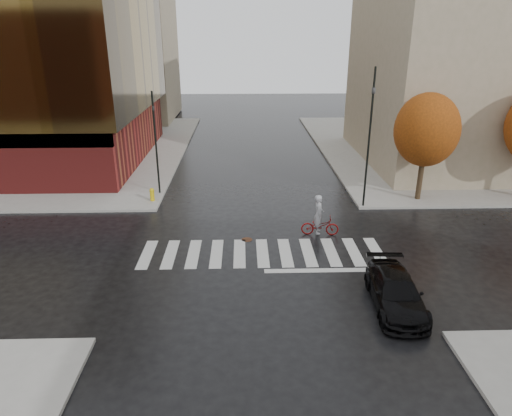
{
  "coord_description": "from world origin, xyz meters",
  "views": [
    {
      "loc": [
        -0.9,
        -19.06,
        9.92
      ],
      "look_at": [
        -0.29,
        1.31,
        2.0
      ],
      "focal_mm": 32.0,
      "sensor_mm": 36.0,
      "label": 1
    }
  ],
  "objects_px": {
    "traffic_light_nw": "(155,138)",
    "cyclist": "(319,222)",
    "sedan": "(396,292)",
    "fire_hydrant": "(152,194)",
    "traffic_light_ne": "(370,128)"
  },
  "relations": [
    {
      "from": "traffic_light_nw",
      "to": "cyclist",
      "type": "bearing_deg",
      "value": 31.36
    },
    {
      "from": "sedan",
      "to": "fire_hydrant",
      "type": "distance_m",
      "value": 16.33
    },
    {
      "from": "sedan",
      "to": "traffic_light_ne",
      "type": "distance_m",
      "value": 11.37
    },
    {
      "from": "traffic_light_nw",
      "to": "fire_hydrant",
      "type": "distance_m",
      "value": 3.47
    },
    {
      "from": "sedan",
      "to": "traffic_light_ne",
      "type": "height_order",
      "value": "traffic_light_ne"
    },
    {
      "from": "sedan",
      "to": "traffic_light_ne",
      "type": "relative_size",
      "value": 0.55
    },
    {
      "from": "traffic_light_nw",
      "to": "fire_hydrant",
      "type": "xyz_separation_m",
      "value": [
        -0.2,
        -1.47,
        -3.14
      ]
    },
    {
      "from": "cyclist",
      "to": "traffic_light_ne",
      "type": "bearing_deg",
      "value": -34.71
    },
    {
      "from": "sedan",
      "to": "cyclist",
      "type": "xyz_separation_m",
      "value": [
        -1.86,
        6.69,
        0.11
      ]
    },
    {
      "from": "traffic_light_ne",
      "to": "sedan",
      "type": "bearing_deg",
      "value": 72.82
    },
    {
      "from": "cyclist",
      "to": "traffic_light_ne",
      "type": "distance_m",
      "value": 6.45
    },
    {
      "from": "sedan",
      "to": "fire_hydrant",
      "type": "height_order",
      "value": "sedan"
    },
    {
      "from": "cyclist",
      "to": "traffic_light_nw",
      "type": "xyz_separation_m",
      "value": [
        -9.33,
        6.5,
        2.99
      ]
    },
    {
      "from": "fire_hydrant",
      "to": "cyclist",
      "type": "bearing_deg",
      "value": -27.84
    },
    {
      "from": "sedan",
      "to": "traffic_light_ne",
      "type": "bearing_deg",
      "value": 86.02
    }
  ]
}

